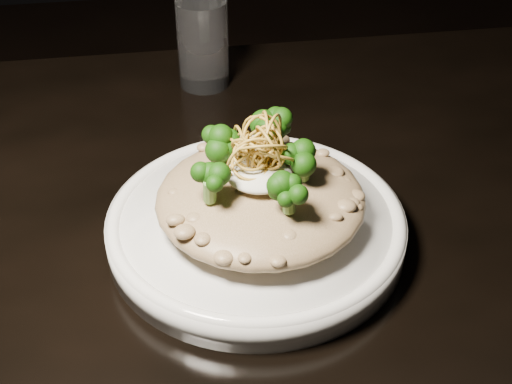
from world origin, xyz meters
TOP-DOWN VIEW (x-y plane):
  - table at (0.00, 0.00)m, footprint 1.10×0.80m
  - plate at (-0.07, -0.01)m, footprint 0.27×0.27m
  - risotto at (-0.07, -0.01)m, footprint 0.18×0.18m
  - broccoli at (-0.08, -0.01)m, footprint 0.13×0.13m
  - cheese at (-0.07, -0.01)m, footprint 0.06×0.06m
  - shallots at (-0.07, -0.00)m, footprint 0.05×0.05m
  - drinking_glass at (-0.09, 0.30)m, footprint 0.08×0.08m

SIDE VIEW (x-z plane):
  - table at x=0.00m, z-range 0.29..1.04m
  - plate at x=-0.07m, z-range 0.75..0.78m
  - risotto at x=-0.07m, z-range 0.78..0.82m
  - drinking_glass at x=-0.09m, z-range 0.75..0.86m
  - cheese at x=-0.07m, z-range 0.82..0.83m
  - broccoli at x=-0.08m, z-range 0.82..0.86m
  - shallots at x=-0.07m, z-range 0.83..0.86m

